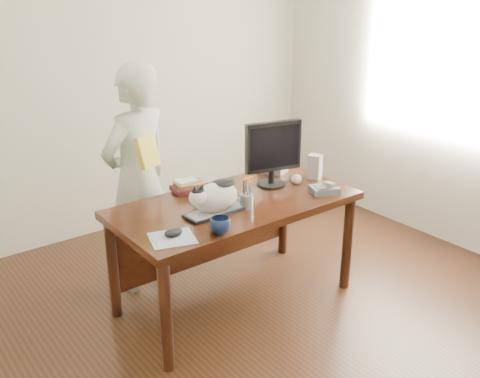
% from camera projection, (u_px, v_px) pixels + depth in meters
% --- Properties ---
extents(room, '(4.50, 4.50, 4.50)m').
position_uv_depth(room, '(303.00, 130.00, 2.83)').
color(room, black).
rests_on(room, ground).
extents(desk, '(1.60, 0.80, 0.75)m').
position_uv_depth(desk, '(228.00, 218.00, 3.60)').
color(desk, black).
rests_on(desk, ground).
extents(keyboard, '(0.40, 0.16, 0.02)m').
position_uv_depth(keyboard, '(216.00, 212.00, 3.30)').
color(keyboard, black).
rests_on(keyboard, desk).
extents(cat, '(0.39, 0.20, 0.22)m').
position_uv_depth(cat, '(214.00, 196.00, 3.25)').
color(cat, silver).
rests_on(cat, keyboard).
extents(monitor, '(0.41, 0.24, 0.46)m').
position_uv_depth(monitor, '(273.00, 150.00, 3.66)').
color(monitor, black).
rests_on(monitor, desk).
extents(pen_cup, '(0.09, 0.08, 0.21)m').
position_uv_depth(pen_cup, '(247.00, 199.00, 3.36)').
color(pen_cup, gray).
rests_on(pen_cup, desk).
extents(mousepad, '(0.30, 0.28, 0.01)m').
position_uv_depth(mousepad, '(172.00, 238.00, 2.97)').
color(mousepad, '#B5BCC2').
rests_on(mousepad, desk).
extents(mouse, '(0.13, 0.10, 0.04)m').
position_uv_depth(mouse, '(173.00, 232.00, 2.99)').
color(mouse, black).
rests_on(mouse, mousepad).
extents(coffee_mug, '(0.16, 0.16, 0.09)m').
position_uv_depth(coffee_mug, '(220.00, 225.00, 3.02)').
color(coffee_mug, black).
rests_on(coffee_mug, desk).
extents(phone, '(0.22, 0.19, 0.08)m').
position_uv_depth(phone, '(325.00, 189.00, 3.62)').
color(phone, slate).
rests_on(phone, desk).
extents(speaker, '(0.11, 0.11, 0.18)m').
position_uv_depth(speaker, '(315.00, 167.00, 3.87)').
color(speaker, gray).
rests_on(speaker, desk).
extents(baseball, '(0.08, 0.08, 0.08)m').
position_uv_depth(baseball, '(296.00, 179.00, 3.77)').
color(baseball, beige).
rests_on(baseball, desk).
extents(book_stack, '(0.24, 0.19, 0.08)m').
position_uv_depth(book_stack, '(188.00, 186.00, 3.65)').
color(book_stack, '#481317').
rests_on(book_stack, desk).
extents(calculator, '(0.21, 0.24, 0.06)m').
position_uv_depth(calculator, '(273.00, 168.00, 4.02)').
color(calculator, slate).
rests_on(calculator, desk).
extents(person, '(0.68, 0.55, 1.61)m').
position_uv_depth(person, '(138.00, 180.00, 3.71)').
color(person, silver).
rests_on(person, ground).
extents(held_book, '(0.17, 0.13, 0.21)m').
position_uv_depth(held_book, '(148.00, 152.00, 3.49)').
color(held_book, gold).
rests_on(held_book, person).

